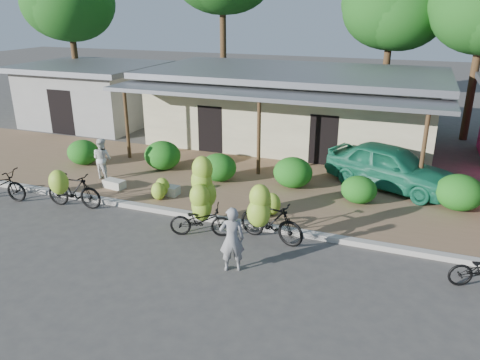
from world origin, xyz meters
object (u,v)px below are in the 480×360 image
object	(u,v)px
tree_center_right	(389,7)
bystander	(102,158)
sack_far	(114,184)
teal_van	(390,166)
tree_near_right	(480,10)
bike_right	(268,218)
vendor	(232,239)
sack_near	(167,190)
bike_left	(71,189)
bike_center	(202,203)
tree_back_left	(67,1)

from	to	relation	value
tree_center_right	bystander	distance (m)	16.23
sack_far	teal_van	distance (m)	9.47
tree_center_right	tree_near_right	world-z (taller)	tree_center_right
bike_right	sack_far	distance (m)	6.33
vendor	tree_near_right	bearing A→B (deg)	-135.15
tree_near_right	teal_van	distance (m)	9.95
tree_center_right	bystander	xyz separation A→B (m)	(-8.41, -12.94, -5.05)
tree_center_right	sack_near	xyz separation A→B (m)	(-5.52, -13.49, -5.64)
sack_far	tree_near_right	bearing A→B (deg)	45.33
bike_left	bike_right	bearing A→B (deg)	-95.49
vendor	sack_far	bearing A→B (deg)	-54.28
tree_center_right	bike_center	xyz separation A→B (m)	(-3.36, -15.32, -5.06)
bike_center	bystander	distance (m)	5.59
tree_back_left	teal_van	world-z (taller)	tree_back_left
tree_center_right	bike_right	xyz separation A→B (m)	(-1.41, -15.35, -5.16)
sack_far	teal_van	size ratio (longest dim) A/B	0.17
tree_near_right	bike_right	bearing A→B (deg)	-112.08
tree_back_left	bike_right	xyz separation A→B (m)	(15.59, -11.85, -5.47)
bike_left	bystander	bearing A→B (deg)	7.98
vendor	bike_center	bearing A→B (deg)	-70.30
tree_center_right	bystander	world-z (taller)	tree_center_right
bystander	bike_right	bearing A→B (deg)	169.69
teal_van	tree_back_left	bearing A→B (deg)	92.07
vendor	sack_near	bearing A→B (deg)	-66.89
tree_near_right	tree_center_right	bearing A→B (deg)	153.43
tree_center_right	sack_far	world-z (taller)	tree_center_right
tree_back_left	bike_center	size ratio (longest dim) A/B	3.81
tree_back_left	sack_far	size ratio (longest dim) A/B	10.87
bystander	tree_back_left	bearing A→B (deg)	-38.97
bike_right	bystander	size ratio (longest dim) A/B	1.34
tree_near_right	bike_center	xyz separation A→B (m)	(-7.36, -13.32, -4.97)
bike_center	bike_right	bearing A→B (deg)	-107.72
tree_back_left	bystander	world-z (taller)	tree_back_left
tree_center_right	bike_right	world-z (taller)	tree_center_right
tree_back_left	vendor	distance (m)	20.99
tree_center_right	vendor	world-z (taller)	tree_center_right
tree_back_left	sack_near	world-z (taller)	tree_back_left
tree_center_right	bike_center	size ratio (longest dim) A/B	3.65
sack_near	bystander	size ratio (longest dim) A/B	0.57
bystander	sack_near	bearing A→B (deg)	177.80
vendor	bystander	world-z (taller)	vendor
tree_back_left	tree_near_right	world-z (taller)	tree_back_left
teal_van	bystander	bearing A→B (deg)	127.84
sack_far	bike_left	bearing A→B (deg)	-101.72
tree_near_right	sack_near	distance (m)	15.92
tree_back_left	teal_van	distance (m)	20.23
sack_far	bystander	distance (m)	1.30
vendor	teal_van	bearing A→B (deg)	-138.85
tree_back_left	bike_right	distance (m)	20.33
bike_center	bike_right	world-z (taller)	bike_center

